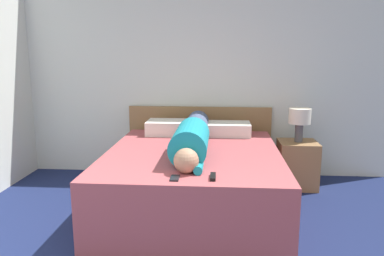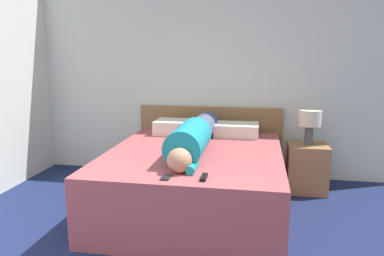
{
  "view_description": "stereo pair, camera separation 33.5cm",
  "coord_description": "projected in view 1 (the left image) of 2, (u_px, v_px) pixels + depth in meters",
  "views": [
    {
      "loc": [
        0.47,
        -1.11,
        1.49
      ],
      "look_at": [
        0.23,
        2.17,
        0.83
      ],
      "focal_mm": 35.0,
      "sensor_mm": 36.0,
      "label": 1
    },
    {
      "loc": [
        0.81,
        -1.06,
        1.49
      ],
      "look_at": [
        0.23,
        2.17,
        0.83
      ],
      "focal_mm": 35.0,
      "sensor_mm": 36.0,
      "label": 2
    }
  ],
  "objects": [
    {
      "name": "wall_back",
      "position": [
        181.0,
        69.0,
        4.56
      ],
      "size": [
        5.01,
        0.06,
        2.6
      ],
      "color": "silver",
      "rests_on": "ground_plane"
    },
    {
      "name": "cell_phone",
      "position": [
        175.0,
        178.0,
        2.75
      ],
      "size": [
        0.06,
        0.13,
        0.01
      ],
      "color": "black",
      "rests_on": "bed"
    },
    {
      "name": "pillow_second",
      "position": [
        229.0,
        129.0,
        4.22
      ],
      "size": [
        0.49,
        0.36,
        0.14
      ],
      "color": "silver",
      "rests_on": "bed"
    },
    {
      "name": "bed",
      "position": [
        193.0,
        180.0,
        3.6
      ],
      "size": [
        1.62,
        1.92,
        0.58
      ],
      "color": "#A84C51",
      "rests_on": "ground_plane"
    },
    {
      "name": "nightstand",
      "position": [
        297.0,
        164.0,
        4.22
      ],
      "size": [
        0.42,
        0.4,
        0.52
      ],
      "color": "olive",
      "rests_on": "ground_plane"
    },
    {
      "name": "tv_remote",
      "position": [
        213.0,
        177.0,
        2.76
      ],
      "size": [
        0.04,
        0.15,
        0.02
      ],
      "color": "black",
      "rests_on": "bed"
    },
    {
      "name": "headboard",
      "position": [
        199.0,
        141.0,
        4.64
      ],
      "size": [
        1.74,
        0.04,
        0.85
      ],
      "color": "olive",
      "rests_on": "ground_plane"
    },
    {
      "name": "pillow_near_headboard",
      "position": [
        170.0,
        127.0,
        4.27
      ],
      "size": [
        0.51,
        0.36,
        0.16
      ],
      "color": "silver",
      "rests_on": "bed"
    },
    {
      "name": "person_lying",
      "position": [
        193.0,
        136.0,
        3.53
      ],
      "size": [
        0.31,
        1.68,
        0.31
      ],
      "color": "tan",
      "rests_on": "bed"
    },
    {
      "name": "table_lamp",
      "position": [
        300.0,
        118.0,
        4.12
      ],
      "size": [
        0.24,
        0.24,
        0.38
      ],
      "color": "#4C4C51",
      "rests_on": "nightstand"
    }
  ]
}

